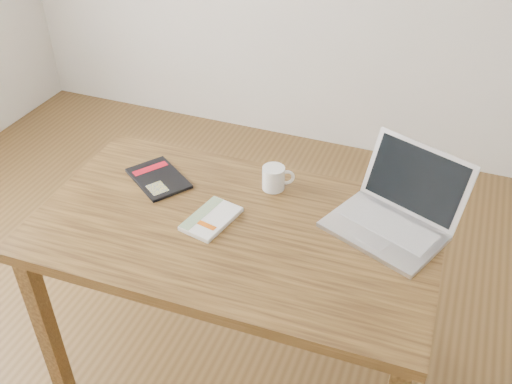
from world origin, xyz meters
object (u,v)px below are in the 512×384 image
(white_guidebook, at_px, (211,219))
(laptop, at_px, (395,212))
(desk, at_px, (235,246))
(coffee_mug, at_px, (274,178))
(black_guidebook, at_px, (158,178))

(white_guidebook, height_order, laptop, laptop)
(desk, bearing_deg, laptop, 19.70)
(desk, xyz_separation_m, white_guidebook, (-0.08, -0.01, 0.10))
(desk, relative_size, coffee_mug, 12.06)
(desk, bearing_deg, white_guidebook, -174.45)
(white_guidebook, xyz_separation_m, black_guidebook, (-0.27, 0.14, -0.00))
(white_guidebook, xyz_separation_m, coffee_mug, (0.13, 0.24, 0.04))
(desk, relative_size, black_guidebook, 4.73)
(white_guidebook, distance_m, laptop, 0.58)
(coffee_mug, bearing_deg, laptop, -32.49)
(desk, xyz_separation_m, laptop, (0.47, 0.18, 0.14))
(laptop, bearing_deg, white_guidebook, -138.12)
(black_guidebook, bearing_deg, laptop, -52.03)
(black_guidebook, height_order, laptop, laptop)
(black_guidebook, relative_size, coffee_mug, 2.55)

